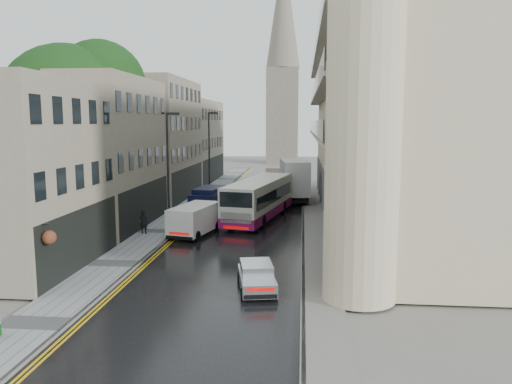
% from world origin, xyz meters
% --- Properties ---
extents(ground, '(200.00, 200.00, 0.00)m').
position_xyz_m(ground, '(0.00, 0.00, 0.00)').
color(ground, slate).
rests_on(ground, ground).
extents(road, '(9.00, 85.00, 0.02)m').
position_xyz_m(road, '(0.00, 27.50, 0.01)').
color(road, black).
rests_on(road, ground).
extents(left_sidewalk, '(2.70, 85.00, 0.12)m').
position_xyz_m(left_sidewalk, '(-5.85, 27.50, 0.06)').
color(left_sidewalk, gray).
rests_on(left_sidewalk, ground).
extents(right_sidewalk, '(1.80, 85.00, 0.12)m').
position_xyz_m(right_sidewalk, '(5.40, 27.50, 0.06)').
color(right_sidewalk, slate).
rests_on(right_sidewalk, ground).
extents(old_shop_row, '(4.50, 56.00, 12.00)m').
position_xyz_m(old_shop_row, '(-9.45, 30.00, 6.00)').
color(old_shop_row, gray).
rests_on(old_shop_row, ground).
extents(modern_block, '(8.00, 40.00, 14.00)m').
position_xyz_m(modern_block, '(10.30, 26.00, 7.00)').
color(modern_block, beige).
rests_on(modern_block, ground).
extents(church_spire, '(6.40, 6.40, 40.00)m').
position_xyz_m(church_spire, '(0.50, 82.00, 20.00)').
color(church_spire, gray).
rests_on(church_spire, ground).
extents(tree_near, '(10.56, 10.56, 13.89)m').
position_xyz_m(tree_near, '(-12.50, 20.00, 6.95)').
color(tree_near, black).
rests_on(tree_near, ground).
extents(tree_far, '(9.24, 9.24, 12.46)m').
position_xyz_m(tree_far, '(-12.20, 33.00, 6.23)').
color(tree_far, black).
rests_on(tree_far, ground).
extents(cream_bus, '(4.96, 12.13, 3.23)m').
position_xyz_m(cream_bus, '(-0.86, 21.88, 1.63)').
color(cream_bus, beige).
rests_on(cream_bus, road).
extents(white_lorry, '(3.43, 8.19, 4.17)m').
position_xyz_m(white_lorry, '(2.75, 32.37, 2.10)').
color(white_lorry, silver).
rests_on(white_lorry, road).
extents(silver_hatchback, '(2.19, 3.79, 1.33)m').
position_xyz_m(silver_hatchback, '(1.90, 6.16, 0.69)').
color(silver_hatchback, silver).
rests_on(silver_hatchback, road).
extents(white_van, '(3.05, 5.13, 2.17)m').
position_xyz_m(white_van, '(-4.30, 17.17, 1.10)').
color(white_van, white).
rests_on(white_van, road).
extents(navy_van, '(2.71, 5.39, 2.63)m').
position_xyz_m(navy_van, '(-4.30, 23.59, 1.34)').
color(navy_van, black).
rests_on(navy_van, road).
extents(pedestrian, '(0.67, 0.51, 1.65)m').
position_xyz_m(pedestrian, '(-6.55, 18.27, 0.95)').
color(pedestrian, black).
rests_on(pedestrian, left_sidewalk).
extents(lamp_post_near, '(0.95, 0.56, 8.37)m').
position_xyz_m(lamp_post_near, '(-5.04, 19.40, 4.31)').
color(lamp_post_near, '#232326').
rests_on(lamp_post_near, left_sidewalk).
extents(lamp_post_far, '(1.00, 0.52, 8.69)m').
position_xyz_m(lamp_post_far, '(-5.03, 35.12, 4.47)').
color(lamp_post_far, black).
rests_on(lamp_post_far, left_sidewalk).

